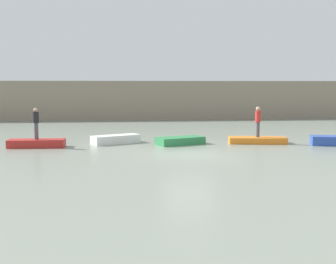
% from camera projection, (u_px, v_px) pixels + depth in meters
% --- Properties ---
extents(ground_plane, '(120.00, 120.00, 0.00)m').
position_uv_depth(ground_plane, '(189.00, 155.00, 21.57)').
color(ground_plane, gray).
extents(embankment_wall, '(80.00, 1.20, 3.77)m').
position_uv_depth(embankment_wall, '(155.00, 100.00, 43.35)').
color(embankment_wall, gray).
rests_on(embankment_wall, ground_plane).
extents(rowboat_red, '(3.04, 1.12, 0.43)m').
position_uv_depth(rowboat_red, '(37.00, 143.00, 24.19)').
color(rowboat_red, red).
rests_on(rowboat_red, ground_plane).
extents(rowboat_white, '(2.93, 2.13, 0.48)m').
position_uv_depth(rowboat_white, '(116.00, 139.00, 25.78)').
color(rowboat_white, white).
rests_on(rowboat_white, ground_plane).
extents(rowboat_green, '(2.95, 2.11, 0.42)m').
position_uv_depth(rowboat_green, '(180.00, 141.00, 25.39)').
color(rowboat_green, '#2D7F47').
rests_on(rowboat_green, ground_plane).
extents(rowboat_orange, '(3.44, 1.71, 0.36)m').
position_uv_depth(rowboat_orange, '(257.00, 140.00, 25.88)').
color(rowboat_orange, orange).
rests_on(rowboat_orange, ground_plane).
extents(person_red_shirt, '(0.32, 0.32, 1.78)m').
position_uv_depth(person_red_shirt, '(258.00, 120.00, 25.75)').
color(person_red_shirt, '#4C4C56').
rests_on(person_red_shirt, rowboat_orange).
extents(person_dark_shirt, '(0.32, 0.32, 1.71)m').
position_uv_depth(person_dark_shirt, '(36.00, 122.00, 24.07)').
color(person_dark_shirt, '#4C4C56').
rests_on(person_dark_shirt, rowboat_red).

